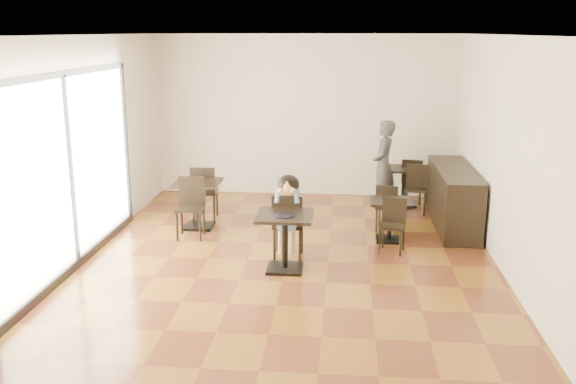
# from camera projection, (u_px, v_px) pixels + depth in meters

# --- Properties ---
(floor) EXTENTS (6.00, 8.00, 0.01)m
(floor) POSITION_uv_depth(u_px,v_px,m) (288.00, 261.00, 9.33)
(floor) COLOR brown
(floor) RESTS_ON ground
(ceiling) EXTENTS (6.00, 8.00, 0.01)m
(ceiling) POSITION_uv_depth(u_px,v_px,m) (288.00, 35.00, 8.55)
(ceiling) COLOR silver
(ceiling) RESTS_ON floor
(wall_back) EXTENTS (6.00, 0.01, 3.20)m
(wall_back) POSITION_uv_depth(u_px,v_px,m) (306.00, 116.00, 12.80)
(wall_back) COLOR silver
(wall_back) RESTS_ON floor
(wall_front) EXTENTS (6.00, 0.01, 3.20)m
(wall_front) POSITION_uv_depth(u_px,v_px,m) (242.00, 246.00, 5.08)
(wall_front) COLOR silver
(wall_front) RESTS_ON floor
(wall_left) EXTENTS (0.01, 8.00, 3.20)m
(wall_left) POSITION_uv_depth(u_px,v_px,m) (80.00, 149.00, 9.20)
(wall_left) COLOR silver
(wall_left) RESTS_ON floor
(wall_right) EXTENTS (0.01, 8.00, 3.20)m
(wall_right) POSITION_uv_depth(u_px,v_px,m) (508.00, 157.00, 8.68)
(wall_right) COLOR silver
(wall_right) RESTS_ON floor
(storefront_window) EXTENTS (0.04, 4.50, 2.60)m
(storefront_window) POSITION_uv_depth(u_px,v_px,m) (68.00, 170.00, 8.77)
(storefront_window) COLOR white
(storefront_window) RESTS_ON floor
(child_table) EXTENTS (0.77, 0.77, 0.81)m
(child_table) POSITION_uv_depth(u_px,v_px,m) (285.00, 242.00, 8.89)
(child_table) COLOR black
(child_table) RESTS_ON floor
(child_chair) EXTENTS (0.44, 0.44, 0.98)m
(child_chair) POSITION_uv_depth(u_px,v_px,m) (288.00, 225.00, 9.40)
(child_chair) COLOR black
(child_chair) RESTS_ON floor
(child) EXTENTS (0.44, 0.61, 1.23)m
(child) POSITION_uv_depth(u_px,v_px,m) (288.00, 217.00, 9.37)
(child) COLOR gray
(child) RESTS_ON child_chair
(plate) EXTENTS (0.27, 0.27, 0.02)m
(plate) POSITION_uv_depth(u_px,v_px,m) (284.00, 216.00, 8.69)
(plate) COLOR black
(plate) RESTS_ON child_table
(pizza_slice) EXTENTS (0.29, 0.22, 0.07)m
(pizza_slice) POSITION_uv_depth(u_px,v_px,m) (287.00, 190.00, 9.08)
(pizza_slice) COLOR #DEBF81
(pizza_slice) RESTS_ON child
(adult_patron) EXTENTS (0.48, 0.66, 1.67)m
(adult_patron) POSITION_uv_depth(u_px,v_px,m) (384.00, 165.00, 11.89)
(adult_patron) COLOR #3E3E43
(adult_patron) RESTS_ON floor
(cafe_table_mid) EXTENTS (0.75, 0.75, 0.67)m
(cafe_table_mid) POSITION_uv_depth(u_px,v_px,m) (390.00, 220.00, 10.16)
(cafe_table_mid) COLOR black
(cafe_table_mid) RESTS_ON floor
(cafe_table_left) EXTENTS (0.80, 0.80, 0.80)m
(cafe_table_left) POSITION_uv_depth(u_px,v_px,m) (198.00, 205.00, 10.83)
(cafe_table_left) COLOR black
(cafe_table_left) RESTS_ON floor
(cafe_table_back) EXTENTS (0.78, 0.78, 0.73)m
(cafe_table_back) POSITION_uv_depth(u_px,v_px,m) (405.00, 186.00, 12.25)
(cafe_table_back) COLOR black
(cafe_table_back) RESTS_ON floor
(chair_mid_a) EXTENTS (0.43, 0.43, 0.80)m
(chair_mid_a) POSITION_uv_depth(u_px,v_px,m) (388.00, 207.00, 10.67)
(chair_mid_a) COLOR black
(chair_mid_a) RESTS_ON floor
(chair_mid_b) EXTENTS (0.43, 0.43, 0.80)m
(chair_mid_b) POSITION_uv_depth(u_px,v_px,m) (392.00, 227.00, 9.61)
(chair_mid_b) COLOR black
(chair_mid_b) RESTS_ON floor
(chair_left_a) EXTENTS (0.46, 0.46, 0.96)m
(chair_left_a) POSITION_uv_depth(u_px,v_px,m) (205.00, 192.00, 11.34)
(chair_left_a) COLOR black
(chair_left_a) RESTS_ON floor
(chair_left_b) EXTENTS (0.46, 0.46, 0.96)m
(chair_left_b) POSITION_uv_depth(u_px,v_px,m) (190.00, 209.00, 10.28)
(chair_left_b) COLOR black
(chair_left_b) RESTS_ON floor
(chair_back_a) EXTENTS (0.44, 0.44, 0.87)m
(chair_back_a) POSITION_uv_depth(u_px,v_px,m) (412.00, 180.00, 12.42)
(chair_back_a) COLOR black
(chair_back_a) RESTS_ON floor
(chair_back_b) EXTENTS (0.44, 0.44, 0.87)m
(chair_back_b) POSITION_uv_depth(u_px,v_px,m) (416.00, 190.00, 11.69)
(chair_back_b) COLOR black
(chair_back_b) RESTS_ON floor
(service_counter) EXTENTS (0.60, 2.40, 1.00)m
(service_counter) POSITION_uv_depth(u_px,v_px,m) (453.00, 197.00, 10.91)
(service_counter) COLOR black
(service_counter) RESTS_ON floor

